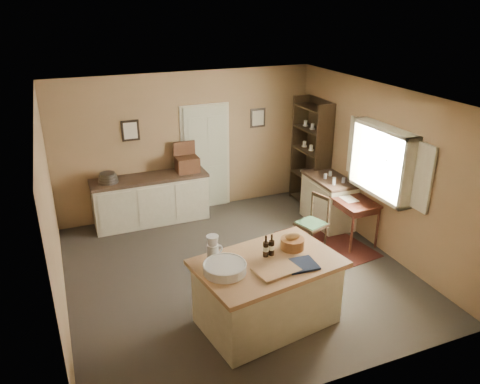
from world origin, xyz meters
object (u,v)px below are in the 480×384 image
object	(u,v)px
work_island	(266,290)
desk_chair	(311,225)
shelving_unit	(313,153)
right_cabinet	(328,200)
sideboard	(151,198)
writing_desk	(351,204)

from	to	relation	value
work_island	desk_chair	distance (m)	2.07
shelving_unit	right_cabinet	bearing A→B (deg)	-99.81
desk_chair	shelving_unit	size ratio (longest dim) A/B	0.43
work_island	desk_chair	world-z (taller)	work_island
sideboard	right_cabinet	size ratio (longest dim) A/B	1.94
writing_desk	right_cabinet	xyz separation A→B (m)	(-0.00, 0.69, -0.21)
right_cabinet	desk_chair	bearing A→B (deg)	-136.57
right_cabinet	shelving_unit	bearing A→B (deg)	80.19
sideboard	right_cabinet	distance (m)	3.28
sideboard	writing_desk	xyz separation A→B (m)	(3.02, -1.97, 0.19)
sideboard	shelving_unit	world-z (taller)	shelving_unit
desk_chair	sideboard	bearing A→B (deg)	119.14
desk_chair	right_cabinet	xyz separation A→B (m)	(0.81, 0.77, -0.01)
desk_chair	right_cabinet	size ratio (longest dim) A/B	0.85
sideboard	right_cabinet	bearing A→B (deg)	-22.98
sideboard	desk_chair	world-z (taller)	sideboard
work_island	sideboard	bearing A→B (deg)	92.50
right_cabinet	sideboard	bearing A→B (deg)	157.02
work_island	desk_chair	size ratio (longest dim) A/B	2.08
work_island	shelving_unit	xyz separation A→B (m)	(2.46, 3.10, 0.59)
desk_chair	shelving_unit	xyz separation A→B (m)	(0.97, 1.67, 0.61)
work_island	shelving_unit	size ratio (longest dim) A/B	0.90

